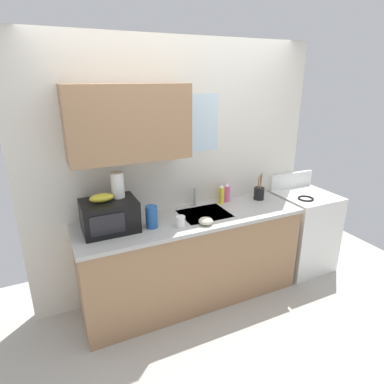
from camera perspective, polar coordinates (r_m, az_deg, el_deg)
name	(u,v)px	position (r m, az deg, el deg)	size (l,w,h in m)	color
kitchen_wall_assembly	(168,163)	(3.14, -4.19, 5.19)	(2.95, 0.42, 2.50)	silver
counter_unit	(192,257)	(3.27, 0.04, -11.47)	(2.18, 0.63, 0.90)	#9E7551
sink_faucet	(195,197)	(3.28, 0.47, -0.88)	(0.03, 0.03, 0.19)	#B2B5BA
stove_range	(303,230)	(4.02, 18.91, -6.36)	(0.60, 0.60, 1.08)	white
microwave	(109,216)	(2.84, -14.34, -4.06)	(0.46, 0.35, 0.27)	black
banana_bunch	(102,198)	(2.78, -15.64, -0.99)	(0.20, 0.11, 0.07)	gold
paper_towel_roll	(118,185)	(2.82, -12.97, 1.20)	(0.11, 0.11, 0.22)	white
dish_soap_bottle_yellow	(221,195)	(3.36, 5.21, -0.44)	(0.06, 0.06, 0.21)	yellow
dish_soap_bottle_pink	(227,193)	(3.43, 6.15, -0.10)	(0.07, 0.07, 0.20)	#E55999
cereal_canister	(152,217)	(2.84, -7.15, -4.36)	(0.10, 0.10, 0.20)	#2659A5
mug_white	(181,221)	(2.86, -2.03, -5.19)	(0.08, 0.08, 0.10)	white
utensil_crock	(259,193)	(3.55, 11.73, -0.17)	(0.11, 0.11, 0.30)	black
small_bowl	(206,221)	(2.91, 2.45, -5.13)	(0.13, 0.13, 0.07)	beige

